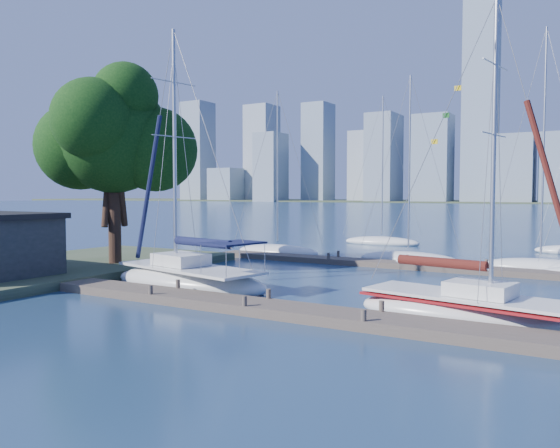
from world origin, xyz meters
The scene contains 11 objects.
ground centered at (0.00, 0.00, 0.00)m, with size 700.00×700.00×0.00m, color navy.
near_dock centered at (0.00, 0.00, 0.20)m, with size 26.00×2.00×0.40m, color #4E4239.
far_dock centered at (2.00, 16.00, 0.18)m, with size 30.00×1.80×0.36m, color #4E4239.
shore centered at (-17.00, 3.00, 0.25)m, with size 12.00×22.00×0.50m, color #38472D.
tree centered at (-14.08, 5.47, 8.49)m, with size 9.55×8.71×12.64m.
sailboat_navy centered at (-6.09, 2.99, 1.01)m, with size 9.79×4.96×13.91m.
sailboat_maroon centered at (7.65, 2.84, 0.97)m, with size 8.60×4.12×12.48m.
bg_boat_0 centered at (-10.05, 18.54, 0.28)m, with size 7.58×4.46×13.23m.
bg_boat_2 centered at (0.40, 19.00, 0.27)m, with size 7.14×2.32×13.39m.
bg_boat_3 centered at (8.86, 18.81, 0.30)m, with size 7.40×4.29×15.35m.
bg_boat_6 centered at (-5.99, 31.19, 0.28)m, with size 7.70×4.74×14.42m.
Camera 1 is at (12.01, -18.52, 4.81)m, focal length 35.00 mm.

